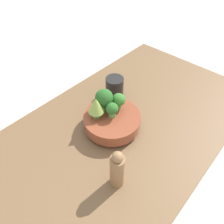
# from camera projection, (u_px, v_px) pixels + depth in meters

# --- Properties ---
(ground_plane) EXTENTS (6.00, 6.00, 0.00)m
(ground_plane) POSITION_uv_depth(u_px,v_px,m) (121.00, 135.00, 0.85)
(ground_plane) COLOR silver
(table) EXTENTS (1.15, 0.64, 0.05)m
(table) POSITION_uv_depth(u_px,v_px,m) (121.00, 131.00, 0.84)
(table) COLOR brown
(table) RESTS_ON ground_plane
(bowl) EXTENTS (0.21, 0.21, 0.06)m
(bowl) POSITION_uv_depth(u_px,v_px,m) (112.00, 121.00, 0.79)
(bowl) COLOR brown
(bowl) RESTS_ON table
(broccoli_floret_right) EXTENTS (0.05, 0.05, 0.06)m
(broccoli_floret_right) POSITION_uv_depth(u_px,v_px,m) (119.00, 100.00, 0.78)
(broccoli_floret_right) COLOR #609347
(broccoli_floret_right) RESTS_ON bowl
(broccoli_floret_back) EXTENTS (0.06, 0.06, 0.09)m
(broccoli_floret_back) POSITION_uv_depth(u_px,v_px,m) (104.00, 98.00, 0.76)
(broccoli_floret_back) COLOR #609347
(broccoli_floret_back) RESTS_ON bowl
(broccoli_floret_center) EXTENTS (0.04, 0.04, 0.06)m
(broccoli_floret_center) POSITION_uv_depth(u_px,v_px,m) (112.00, 109.00, 0.75)
(broccoli_floret_center) COLOR #6BA34C
(broccoli_floret_center) RESTS_ON bowl
(romanesco_piece_far) EXTENTS (0.06, 0.06, 0.08)m
(romanesco_piece_far) POSITION_uv_depth(u_px,v_px,m) (96.00, 106.00, 0.74)
(romanesco_piece_far) COLOR #6BA34C
(romanesco_piece_far) RESTS_ON bowl
(cup) EXTENTS (0.08, 0.08, 0.09)m
(cup) POSITION_uv_depth(u_px,v_px,m) (115.00, 87.00, 0.92)
(cup) COLOR black
(cup) RESTS_ON table
(pepper_mill) EXTENTS (0.04, 0.04, 0.15)m
(pepper_mill) POSITION_uv_depth(u_px,v_px,m) (117.00, 170.00, 0.61)
(pepper_mill) COLOR #997047
(pepper_mill) RESTS_ON table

